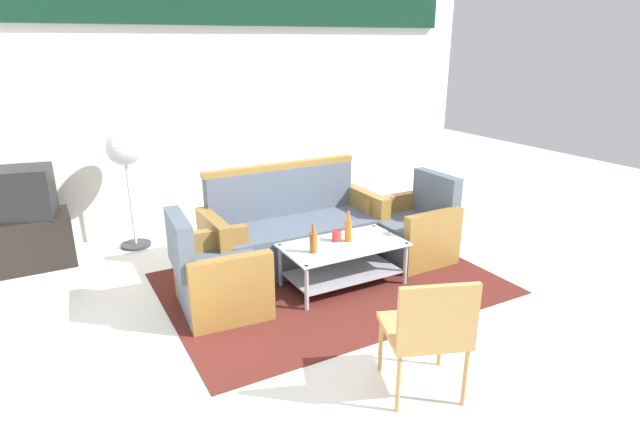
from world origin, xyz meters
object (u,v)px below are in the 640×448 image
television (18,193)px  tv_stand (28,242)px  armchair_left (217,278)px  wicker_chair (429,327)px  bottle_orange (348,230)px  armchair_right (414,231)px  pedestal_fan (125,155)px  bottle_brown (313,242)px  couch (294,232)px  cup (336,236)px  coffee_table (343,258)px

television → tv_stand: bearing=90.0°
armchair_left → wicker_chair: 1.90m
bottle_orange → armchair_left: bearing=175.9°
armchair_left → armchair_right: same height
pedestal_fan → wicker_chair: pedestal_fan is taller
armchair_left → bottle_brown: size_ratio=3.25×
armchair_left → television: television is taller
pedestal_fan → wicker_chair: bearing=-72.4°
bottle_brown → wicker_chair: bearing=-91.4°
couch → tv_stand: (-2.35, 1.15, -0.06)m
cup → television: size_ratio=0.15×
cup → pedestal_fan: (-1.47, 1.83, 0.55)m
armchair_right → cup: armchair_right is taller
couch → armchair_right: bearing=155.4°
couch → armchair_left: (-1.00, -0.59, -0.03)m
pedestal_fan → armchair_right: bearing=-34.7°
tv_stand → pedestal_fan: 1.26m
bottle_brown → television: television is taller
bottle_orange → cup: 0.12m
armchair_left → pedestal_fan: size_ratio=0.67×
pedestal_fan → wicker_chair: 3.73m
bottle_brown → cup: 0.34m
cup → couch: bearing=101.3°
bottle_orange → tv_stand: (-2.57, 1.84, -0.26)m
couch → bottle_orange: 0.74m
cup → television: (-2.48, 1.78, 0.30)m
couch → wicker_chair: couch is taller
tv_stand → armchair_left: bearing=-52.2°
tv_stand → wicker_chair: size_ratio=0.95×
coffee_table → armchair_right: bearing=12.6°
armchair_left → cup: (1.12, -0.03, 0.17)m
couch → armchair_right: size_ratio=2.12×
couch → armchair_right: (1.12, -0.50, -0.03)m
couch → pedestal_fan: bearing=-42.4°
couch → coffee_table: bearing=100.7°
couch → bottle_brown: size_ratio=6.91×
tv_stand → bottle_brown: bearing=-41.5°
bottle_orange → bottle_brown: bearing=-168.6°
television → bottle_orange: bearing=154.2°
couch → tv_stand: couch is taller
armchair_left → television: bearing=-137.9°
armchair_right → television: (-3.47, 1.66, 0.47)m
cup → tv_stand: bearing=144.3°
bottle_orange → tv_stand: bottle_orange is taller
armchair_left → pedestal_fan: bearing=-164.8°
tv_stand → pedestal_fan: pedestal_fan is taller
armchair_left → television: (-1.36, 1.75, 0.47)m
coffee_table → bottle_brown: size_ratio=4.21×
armchair_left → bottle_orange: (1.21, -0.09, 0.23)m
coffee_table → tv_stand: bearing=143.1°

